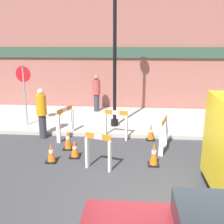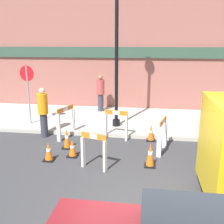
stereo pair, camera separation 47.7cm
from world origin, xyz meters
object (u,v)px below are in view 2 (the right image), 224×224
(person_worker, at_px, (43,111))
(stop_sign, at_px, (28,85))
(streetlamp_post, at_px, (117,21))
(person_pedestrian, at_px, (101,92))

(person_worker, bearing_deg, stop_sign, 145.20)
(streetlamp_post, height_order, person_pedestrian, streetlamp_post)
(person_pedestrian, bearing_deg, streetlamp_post, 119.82)
(streetlamp_post, height_order, stop_sign, streetlamp_post)
(person_worker, bearing_deg, person_pedestrian, 77.77)
(streetlamp_post, distance_m, person_worker, 4.08)
(stop_sign, height_order, person_worker, stop_sign)
(streetlamp_post, distance_m, person_pedestrian, 3.77)
(stop_sign, distance_m, person_pedestrian, 3.41)
(streetlamp_post, relative_size, stop_sign, 2.66)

